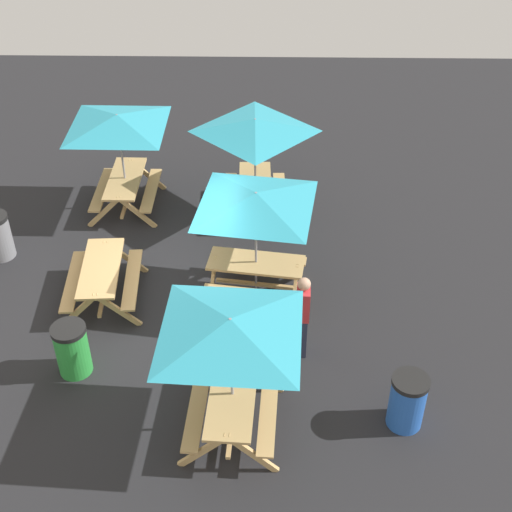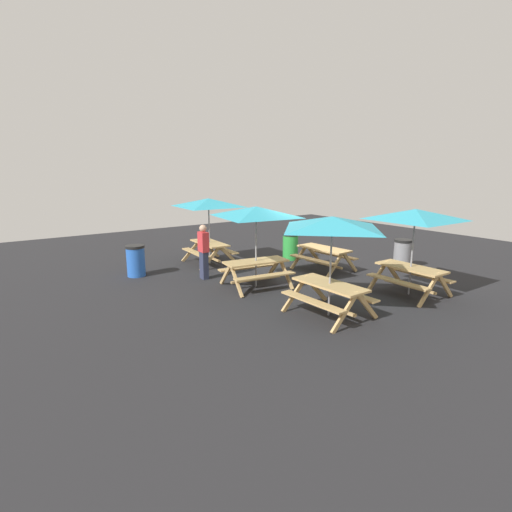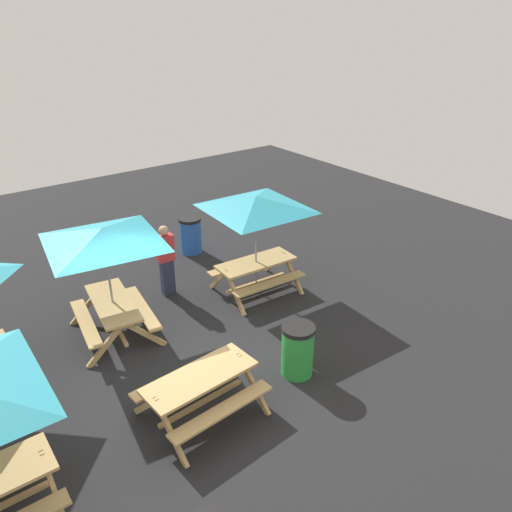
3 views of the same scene
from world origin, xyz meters
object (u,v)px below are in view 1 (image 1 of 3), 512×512
picnic_table_2 (231,335)px  trash_bin_blue (407,401)px  picnic_table_1 (118,128)px  person_standing (303,315)px  picnic_table_0 (256,207)px  trash_bin_green (72,349)px  picnic_table_4 (102,275)px  picnic_table_3 (255,133)px

picnic_table_2 → trash_bin_blue: 3.09m
picnic_table_1 → person_standing: size_ratio=1.69×
picnic_table_0 → picnic_table_2: (3.25, -0.30, 0.00)m
picnic_table_1 → person_standing: picnic_table_1 is taller
picnic_table_0 → trash_bin_green: (2.08, -3.04, -1.49)m
trash_bin_blue → picnic_table_4: bearing=-118.8°
picnic_table_1 → trash_bin_blue: (6.08, 5.35, -1.49)m
person_standing → trash_bin_blue: bearing=48.5°
picnic_table_0 → picnic_table_3: (-2.81, -0.07, 0.00)m
picnic_table_0 → picnic_table_3: 2.81m
trash_bin_blue → trash_bin_green: bearing=-100.8°
picnic_table_0 → trash_bin_blue: bearing=-44.1°
picnic_table_2 → trash_bin_green: size_ratio=2.88×
picnic_table_0 → person_standing: picnic_table_0 is taller
picnic_table_4 → picnic_table_0: bearing=90.3°
picnic_table_4 → trash_bin_blue: bearing=57.3°
picnic_table_0 → trash_bin_blue: picnic_table_0 is taller
trash_bin_green → picnic_table_4: bearing=175.3°
picnic_table_1 → trash_bin_green: bearing=-0.5°
picnic_table_2 → picnic_table_4: picnic_table_2 is taller
trash_bin_blue → person_standing: (-1.53, -1.58, 0.39)m
picnic_table_4 → person_standing: (1.38, 3.70, 0.32)m
picnic_table_1 → picnic_table_2: 6.75m
picnic_table_4 → trash_bin_green: 1.88m
picnic_table_2 → trash_bin_blue: size_ratio=2.88×
picnic_table_2 → person_standing: bearing=149.2°
picnic_table_1 → picnic_table_2: (6.21, 2.65, 0.00)m
trash_bin_green → person_standing: bearing=97.2°
picnic_table_1 → picnic_table_2: bearing=23.7°
trash_bin_blue → person_standing: 2.23m
picnic_table_1 → picnic_table_3: size_ratio=1.21×
picnic_table_4 → trash_bin_blue: size_ratio=1.93×
picnic_table_2 → trash_bin_green: (-1.16, -2.74, -1.49)m
picnic_table_2 → trash_bin_blue: bearing=95.9°
picnic_table_0 → picnic_table_4: size_ratio=1.48×
trash_bin_green → picnic_table_3: bearing=148.7°
picnic_table_0 → picnic_table_3: same height
picnic_table_2 → picnic_table_4: 4.24m
picnic_table_4 → person_standing: person_standing is taller
picnic_table_3 → trash_bin_blue: size_ratio=2.38×
picnic_table_1 → picnic_table_3: (0.15, 2.89, 0.00)m
picnic_table_0 → picnic_table_2: same height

